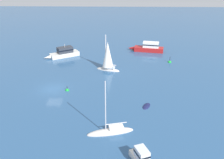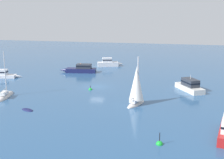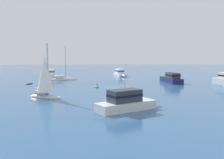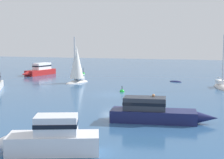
{
  "view_description": "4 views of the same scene",
  "coord_description": "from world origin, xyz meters",
  "px_view_note": "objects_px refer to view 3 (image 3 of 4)",
  "views": [
    {
      "loc": [
        10.8,
        -41.04,
        20.34
      ],
      "look_at": [
        9.76,
        0.48,
        1.62
      ],
      "focal_mm": 44.56,
      "sensor_mm": 36.0,
      "label": 1
    },
    {
      "loc": [
        48.99,
        14.95,
        12.85
      ],
      "look_at": [
        0.61,
        2.93,
        1.6
      ],
      "focal_mm": 46.92,
      "sensor_mm": 36.0,
      "label": 2
    },
    {
      "loc": [
        1.1,
        41.67,
        5.83
      ],
      "look_at": [
        -0.02,
        0.46,
        1.43
      ],
      "focal_mm": 41.49,
      "sensor_mm": 36.0,
      "label": 3
    },
    {
      "loc": [
        -36.63,
        -12.26,
        6.23
      ],
      "look_at": [
        0.38,
        0.16,
        1.74
      ],
      "focal_mm": 53.24,
      "sensor_mm": 36.0,
      "label": 4
    }
  ],
  "objects_px": {
    "motor_cruiser": "(127,102)",
    "launch": "(171,78)",
    "skiff": "(29,84)",
    "sloop": "(45,78)",
    "channel_buoy": "(97,88)",
    "powerboat": "(120,73)",
    "yacht": "(63,80)",
    "launch_1": "(51,74)"
  },
  "relations": [
    {
      "from": "yacht",
      "to": "powerboat",
      "type": "distance_m",
      "value": 15.42
    },
    {
      "from": "sloop",
      "to": "channel_buoy",
      "type": "distance_m",
      "value": 11.32
    },
    {
      "from": "yacht",
      "to": "launch",
      "type": "distance_m",
      "value": 22.02
    },
    {
      "from": "powerboat",
      "to": "motor_cruiser",
      "type": "bearing_deg",
      "value": -14.83
    },
    {
      "from": "sloop",
      "to": "launch_1",
      "type": "distance_m",
      "value": 26.94
    },
    {
      "from": "launch_1",
      "to": "channel_buoy",
      "type": "bearing_deg",
      "value": -169.97
    },
    {
      "from": "yacht",
      "to": "skiff",
      "type": "bearing_deg",
      "value": -140.26
    },
    {
      "from": "launch",
      "to": "yacht",
      "type": "bearing_deg",
      "value": 68.73
    },
    {
      "from": "launch_1",
      "to": "channel_buoy",
      "type": "relative_size",
      "value": 4.56
    },
    {
      "from": "motor_cruiser",
      "to": "powerboat",
      "type": "xyz_separation_m",
      "value": [
        -1.4,
        -37.24,
        -0.16
      ]
    },
    {
      "from": "motor_cruiser",
      "to": "channel_buoy",
      "type": "relative_size",
      "value": 7.03
    },
    {
      "from": "sloop",
      "to": "skiff",
      "type": "relative_size",
      "value": 3.21
    },
    {
      "from": "launch",
      "to": "skiff",
      "type": "relative_size",
      "value": 3.63
    },
    {
      "from": "motor_cruiser",
      "to": "launch",
      "type": "xyz_separation_m",
      "value": [
        -10.43,
        -23.36,
        -0.07
      ]
    },
    {
      "from": "motor_cruiser",
      "to": "channel_buoy",
      "type": "distance_m",
      "value": 16.93
    },
    {
      "from": "sloop",
      "to": "skiff",
      "type": "xyz_separation_m",
      "value": [
        6.19,
        -13.94,
        -2.5
      ]
    },
    {
      "from": "yacht",
      "to": "launch_1",
      "type": "height_order",
      "value": "yacht"
    },
    {
      "from": "yacht",
      "to": "sloop",
      "type": "distance_m",
      "value": 20.84
    },
    {
      "from": "powerboat",
      "to": "sloop",
      "type": "xyz_separation_m",
      "value": [
        11.3,
        29.74,
        1.81
      ]
    },
    {
      "from": "powerboat",
      "to": "channel_buoy",
      "type": "distance_m",
      "value": 21.31
    },
    {
      "from": "yacht",
      "to": "powerboat",
      "type": "bearing_deg",
      "value": 22.65
    },
    {
      "from": "launch",
      "to": "channel_buoy",
      "type": "distance_m",
      "value": 15.59
    },
    {
      "from": "yacht",
      "to": "launch_1",
      "type": "relative_size",
      "value": 1.6
    },
    {
      "from": "yacht",
      "to": "launch_1",
      "type": "distance_m",
      "value": 6.81
    },
    {
      "from": "yacht",
      "to": "channel_buoy",
      "type": "relative_size",
      "value": 7.31
    },
    {
      "from": "motor_cruiser",
      "to": "sloop",
      "type": "height_order",
      "value": "sloop"
    },
    {
      "from": "yacht",
      "to": "skiff",
      "type": "relative_size",
      "value": 3.36
    },
    {
      "from": "launch",
      "to": "channel_buoy",
      "type": "xyz_separation_m",
      "value": [
        13.99,
        6.83,
        -0.78
      ]
    },
    {
      "from": "skiff",
      "to": "channel_buoy",
      "type": "relative_size",
      "value": 2.18
    },
    {
      "from": "yacht",
      "to": "channel_buoy",
      "type": "bearing_deg",
      "value": -70.66
    },
    {
      "from": "sloop",
      "to": "launch_1",
      "type": "bearing_deg",
      "value": 118.32
    },
    {
      "from": "launch_1",
      "to": "channel_buoy",
      "type": "xyz_separation_m",
      "value": [
        -11.01,
        17.44,
        -0.74
      ]
    },
    {
      "from": "yacht",
      "to": "sloop",
      "type": "relative_size",
      "value": 1.05
    },
    {
      "from": "powerboat",
      "to": "skiff",
      "type": "distance_m",
      "value": 23.58
    },
    {
      "from": "launch",
      "to": "powerboat",
      "type": "relative_size",
      "value": 1.17
    },
    {
      "from": "motor_cruiser",
      "to": "launch",
      "type": "distance_m",
      "value": 25.58
    },
    {
      "from": "channel_buoy",
      "to": "launch_1",
      "type": "bearing_deg",
      "value": -57.74
    },
    {
      "from": "yacht",
      "to": "motor_cruiser",
      "type": "relative_size",
      "value": 1.04
    },
    {
      "from": "yacht",
      "to": "launch",
      "type": "relative_size",
      "value": 0.93
    },
    {
      "from": "channel_buoy",
      "to": "motor_cruiser",
      "type": "bearing_deg",
      "value": 102.16
    },
    {
      "from": "channel_buoy",
      "to": "skiff",
      "type": "bearing_deg",
      "value": -21.4
    },
    {
      "from": "launch",
      "to": "launch_1",
      "type": "distance_m",
      "value": 27.15
    }
  ]
}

